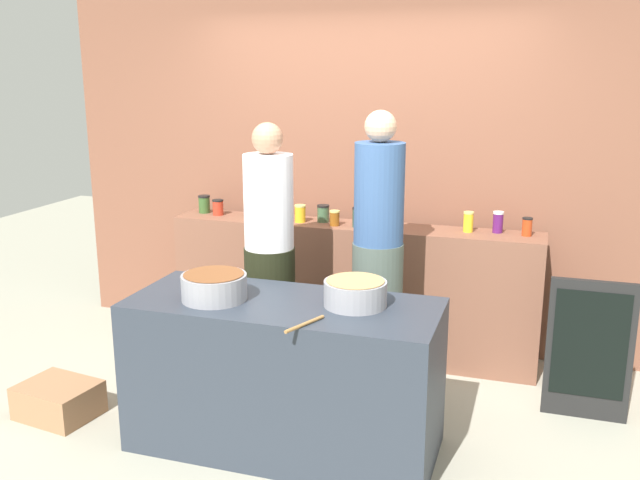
# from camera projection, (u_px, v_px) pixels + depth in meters

# --- Properties ---
(ground) EXTENTS (12.00, 12.00, 0.00)m
(ground) POSITION_uv_depth(u_px,v_px,m) (302.00, 420.00, 4.28)
(ground) COLOR #9B9987
(storefront_wall) EXTENTS (4.80, 0.12, 3.00)m
(storefront_wall) POSITION_uv_depth(u_px,v_px,m) (365.00, 148.00, 5.25)
(storefront_wall) COLOR brown
(storefront_wall) RESTS_ON ground
(display_shelf) EXTENTS (2.70, 0.36, 0.99)m
(display_shelf) POSITION_uv_depth(u_px,v_px,m) (351.00, 290.00, 5.17)
(display_shelf) COLOR brown
(display_shelf) RESTS_ON ground
(prep_table) EXTENTS (1.70, 0.70, 0.86)m
(prep_table) POSITION_uv_depth(u_px,v_px,m) (284.00, 375.00, 3.90)
(prep_table) COLOR #2C333E
(prep_table) RESTS_ON ground
(preserve_jar_0) EXTENTS (0.09, 0.09, 0.14)m
(preserve_jar_0) POSITION_uv_depth(u_px,v_px,m) (204.00, 204.00, 5.44)
(preserve_jar_0) COLOR #335526
(preserve_jar_0) RESTS_ON display_shelf
(preserve_jar_1) EXTENTS (0.09, 0.09, 0.12)m
(preserve_jar_1) POSITION_uv_depth(u_px,v_px,m) (218.00, 207.00, 5.36)
(preserve_jar_1) COLOR #B1301E
(preserve_jar_1) RESTS_ON display_shelf
(preserve_jar_2) EXTENTS (0.07, 0.07, 0.12)m
(preserve_jar_2) POSITION_uv_depth(u_px,v_px,m) (250.00, 208.00, 5.33)
(preserve_jar_2) COLOR #2A562C
(preserve_jar_2) RESTS_ON display_shelf
(preserve_jar_3) EXTENTS (0.08, 0.08, 0.12)m
(preserve_jar_3) POSITION_uv_depth(u_px,v_px,m) (261.00, 212.00, 5.20)
(preserve_jar_3) COLOR #385A21
(preserve_jar_3) RESTS_ON display_shelf
(preserve_jar_4) EXTENTS (0.08, 0.08, 0.13)m
(preserve_jar_4) POSITION_uv_depth(u_px,v_px,m) (300.00, 213.00, 5.12)
(preserve_jar_4) COLOR gold
(preserve_jar_4) RESTS_ON display_shelf
(preserve_jar_5) EXTENTS (0.09, 0.09, 0.13)m
(preserve_jar_5) POSITION_uv_depth(u_px,v_px,m) (323.00, 213.00, 5.13)
(preserve_jar_5) COLOR #3B5A3C
(preserve_jar_5) RESTS_ON display_shelf
(preserve_jar_6) EXTENTS (0.07, 0.07, 0.11)m
(preserve_jar_6) POSITION_uv_depth(u_px,v_px,m) (335.00, 218.00, 5.01)
(preserve_jar_6) COLOR brown
(preserve_jar_6) RESTS_ON display_shelf
(preserve_jar_7) EXTENTS (0.07, 0.07, 0.14)m
(preserve_jar_7) POSITION_uv_depth(u_px,v_px,m) (357.00, 217.00, 4.96)
(preserve_jar_7) COLOR #2A493D
(preserve_jar_7) RESTS_ON display_shelf
(preserve_jar_8) EXTENTS (0.07, 0.07, 0.12)m
(preserve_jar_8) POSITION_uv_depth(u_px,v_px,m) (383.00, 217.00, 5.02)
(preserve_jar_8) COLOR #5A264E
(preserve_jar_8) RESTS_ON display_shelf
(preserve_jar_9) EXTENTS (0.07, 0.07, 0.14)m
(preserve_jar_9) POSITION_uv_depth(u_px,v_px,m) (468.00, 222.00, 4.82)
(preserve_jar_9) COLOR yellow
(preserve_jar_9) RESTS_ON display_shelf
(preserve_jar_10) EXTENTS (0.07, 0.07, 0.15)m
(preserve_jar_10) POSITION_uv_depth(u_px,v_px,m) (498.00, 222.00, 4.80)
(preserve_jar_10) COLOR #51195D
(preserve_jar_10) RESTS_ON display_shelf
(preserve_jar_11) EXTENTS (0.07, 0.07, 0.13)m
(preserve_jar_11) POSITION_uv_depth(u_px,v_px,m) (527.00, 227.00, 4.71)
(preserve_jar_11) COLOR #B43916
(preserve_jar_11) RESTS_ON display_shelf
(cooking_pot_left) EXTENTS (0.36, 0.36, 0.15)m
(cooking_pot_left) POSITION_uv_depth(u_px,v_px,m) (214.00, 287.00, 3.82)
(cooking_pot_left) COLOR gray
(cooking_pot_left) RESTS_ON prep_table
(cooking_pot_center) EXTENTS (0.34, 0.34, 0.14)m
(cooking_pot_center) POSITION_uv_depth(u_px,v_px,m) (355.00, 293.00, 3.72)
(cooking_pot_center) COLOR gray
(cooking_pot_center) RESTS_ON prep_table
(wooden_spoon) EXTENTS (0.12, 0.27, 0.02)m
(wooden_spoon) POSITION_uv_depth(u_px,v_px,m) (305.00, 324.00, 3.44)
(wooden_spoon) COLOR #9E703D
(wooden_spoon) RESTS_ON prep_table
(cook_with_tongs) EXTENTS (0.33, 0.33, 1.77)m
(cook_with_tongs) POSITION_uv_depth(u_px,v_px,m) (270.00, 272.00, 4.50)
(cook_with_tongs) COLOR black
(cook_with_tongs) RESTS_ON ground
(cook_in_cap) EXTENTS (0.32, 0.32, 1.85)m
(cook_in_cap) POSITION_uv_depth(u_px,v_px,m) (378.00, 270.00, 4.41)
(cook_in_cap) COLOR #4C5951
(cook_in_cap) RESTS_ON ground
(bread_crate) EXTENTS (0.50, 0.42, 0.21)m
(bread_crate) POSITION_uv_depth(u_px,v_px,m) (59.00, 400.00, 4.30)
(bread_crate) COLOR #976A49
(bread_crate) RESTS_ON ground
(chalkboard_sign) EXTENTS (0.50, 0.05, 0.88)m
(chalkboard_sign) POSITION_uv_depth(u_px,v_px,m) (589.00, 350.00, 4.20)
(chalkboard_sign) COLOR black
(chalkboard_sign) RESTS_ON ground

